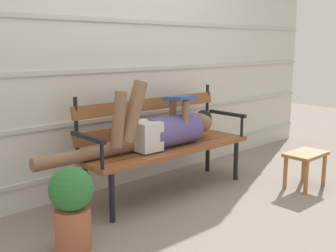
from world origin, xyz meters
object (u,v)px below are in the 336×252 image
object	(u,v)px
park_bench	(163,139)
footstool	(306,160)
potted_plant	(72,205)
reclining_person	(160,129)

from	to	relation	value
park_bench	footstool	bearing A→B (deg)	-38.55
park_bench	potted_plant	xyz separation A→B (m)	(-1.14, -0.42, -0.17)
reclining_person	footstool	size ratio (longest dim) A/B	4.29
footstool	potted_plant	xyz separation A→B (m)	(-2.16, 0.39, 0.04)
park_bench	potted_plant	world-z (taller)	park_bench
footstool	potted_plant	size ratio (longest dim) A/B	0.74
reclining_person	footstool	bearing A→B (deg)	-33.82
reclining_person	footstool	world-z (taller)	reclining_person
reclining_person	potted_plant	world-z (taller)	reclining_person
reclining_person	park_bench	bearing A→B (deg)	38.94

